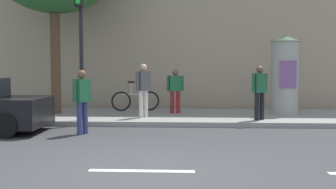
% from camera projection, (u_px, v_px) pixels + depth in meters
% --- Properties ---
extents(ground_plane, '(80.00, 80.00, 0.00)m').
position_uv_depth(ground_plane, '(141.00, 171.00, 6.82)').
color(ground_plane, '#38383A').
extents(sidewalk_curb, '(36.00, 4.00, 0.15)m').
position_uv_depth(sidewalk_curb, '(165.00, 116.00, 13.79)').
color(sidewalk_curb, gray).
rests_on(sidewalk_curb, ground_plane).
extents(lane_markings, '(25.80, 0.16, 0.01)m').
position_uv_depth(lane_markings, '(141.00, 171.00, 6.82)').
color(lane_markings, silver).
rests_on(lane_markings, ground_plane).
extents(building_backdrop, '(36.00, 5.00, 8.54)m').
position_uv_depth(building_backdrop, '(172.00, 12.00, 18.49)').
color(building_backdrop, tan).
rests_on(building_backdrop, ground_plane).
extents(traffic_light, '(0.24, 0.45, 4.12)m').
position_uv_depth(traffic_light, '(80.00, 27.00, 11.96)').
color(traffic_light, black).
rests_on(traffic_light, sidewalk_curb).
extents(poster_column, '(1.00, 1.00, 2.68)m').
position_uv_depth(poster_column, '(285.00, 74.00, 13.78)').
color(poster_column, '#9E9B93').
rests_on(poster_column, sidewalk_curb).
extents(pedestrian_near_pole, '(0.41, 0.57, 1.68)m').
position_uv_depth(pedestrian_near_pole, '(82.00, 97.00, 10.50)').
color(pedestrian_near_pole, navy).
rests_on(pedestrian_near_pole, ground_plane).
extents(pedestrian_in_light_jacket, '(0.46, 0.53, 1.71)m').
position_uv_depth(pedestrian_in_light_jacket, '(143.00, 86.00, 12.86)').
color(pedestrian_in_light_jacket, silver).
rests_on(pedestrian_in_light_jacket, sidewalk_curb).
extents(pedestrian_in_red_top, '(0.51, 0.43, 1.65)m').
position_uv_depth(pedestrian_in_red_top, '(260.00, 88.00, 12.23)').
color(pedestrian_in_red_top, black).
rests_on(pedestrian_in_red_top, sidewalk_curb).
extents(pedestrian_with_bag, '(0.58, 0.34, 1.52)m').
position_uv_depth(pedestrian_with_bag, '(175.00, 88.00, 14.04)').
color(pedestrian_with_bag, maroon).
rests_on(pedestrian_with_bag, sidewalk_curb).
extents(bicycle_leaning, '(1.73, 0.50, 1.09)m').
position_uv_depth(bicycle_leaning, '(135.00, 100.00, 14.84)').
color(bicycle_leaning, black).
rests_on(bicycle_leaning, sidewalk_curb).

